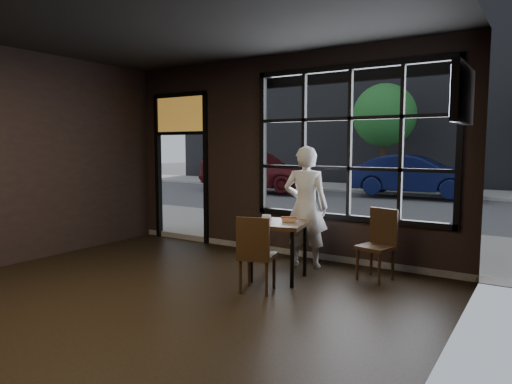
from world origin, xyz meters
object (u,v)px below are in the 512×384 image
Objects in this scene: cafe_table at (279,251)px; man at (306,207)px; chair_near at (257,253)px; navy_car at (415,175)px.

man is at bearing 79.50° from cafe_table.
chair_near is (0.03, -0.57, 0.08)m from cafe_table.
navy_car is at bearing -100.27° from chair_near.
man is (0.00, 0.77, 0.50)m from cafe_table.
navy_car is (-0.87, 10.65, 0.40)m from cafe_table.
chair_near is 0.22× the size of navy_car.
chair_near is at bearing 76.50° from man.
cafe_table is 0.44× the size of man.
man reaches higher than chair_near.
cafe_table is at bearing -101.55° from chair_near.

